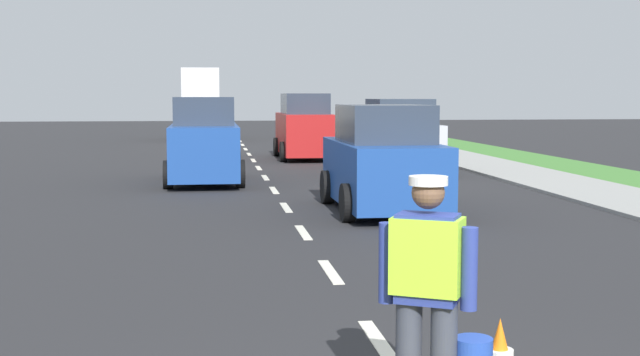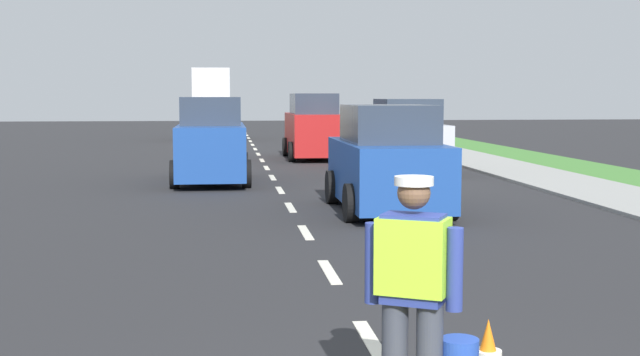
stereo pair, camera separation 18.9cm
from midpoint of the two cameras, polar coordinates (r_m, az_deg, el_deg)
ground_plane at (r=25.46m, az=-3.55°, el=0.75°), size 96.00×96.00×0.00m
lane_center_line at (r=29.65m, az=-4.00°, el=1.46°), size 0.14×46.40×0.01m
road_worker at (r=5.58m, az=7.67°, el=-7.47°), size 0.74×0.46×1.67m
delivery_truck at (r=41.81m, az=-7.38°, el=4.86°), size 2.16×4.60×3.54m
car_outgoing_ahead at (r=15.66m, az=5.01°, el=1.09°), size 1.98×4.06×2.03m
car_outgoing_far at (r=28.80m, az=-0.28°, el=3.45°), size 1.94×4.29×2.28m
car_oncoming_second at (r=21.05m, az=-7.29°, el=2.42°), size 1.92×4.21×2.17m
car_parked_far at (r=23.54m, az=6.21°, el=2.71°), size 2.03×3.81×2.11m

